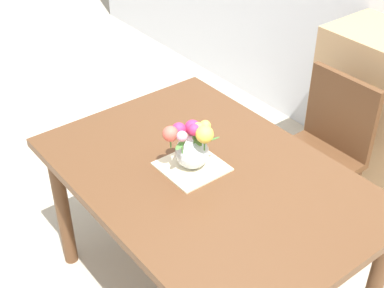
{
  "coord_description": "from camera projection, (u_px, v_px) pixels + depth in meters",
  "views": [
    {
      "loc": [
        1.35,
        -1.14,
        2.16
      ],
      "look_at": [
        -0.07,
        -0.03,
        0.89
      ],
      "focal_mm": 50.56,
      "sensor_mm": 36.0,
      "label": 1
    }
  ],
  "objects": [
    {
      "name": "dining_table",
      "position": [
        207.0,
        192.0,
        2.3
      ],
      "size": [
        1.41,
        0.98,
        0.77
      ],
      "color": "brown",
      "rests_on": "ground_plane"
    },
    {
      "name": "placemat",
      "position": [
        192.0,
        166.0,
        2.28
      ],
      "size": [
        0.25,
        0.25,
        0.01
      ],
      "primitive_type": "cube",
      "color": "beige",
      "rests_on": "dining_table"
    },
    {
      "name": "flower_vase",
      "position": [
        192.0,
        144.0,
        2.21
      ],
      "size": [
        0.19,
        0.22,
        0.23
      ],
      "color": "silver",
      "rests_on": "placemat"
    },
    {
      "name": "chair_far",
      "position": [
        323.0,
        146.0,
        2.84
      ],
      "size": [
        0.42,
        0.42,
        0.9
      ],
      "rotation": [
        0.0,
        0.0,
        3.14
      ],
      "color": "brown",
      "rests_on": "ground_plane"
    }
  ]
}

